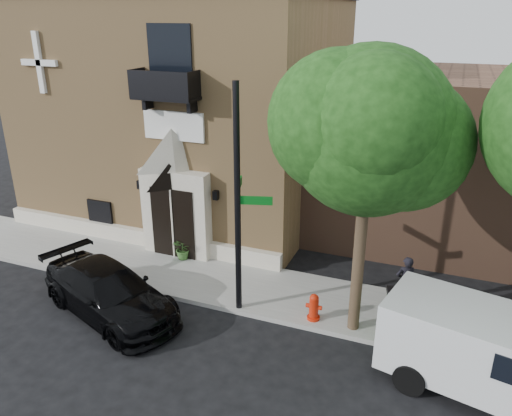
{
  "coord_description": "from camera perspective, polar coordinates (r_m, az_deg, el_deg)",
  "views": [
    {
      "loc": [
        7.85,
        -11.71,
        8.55
      ],
      "look_at": [
        2.4,
        2.0,
        2.72
      ],
      "focal_mm": 35.0,
      "sensor_mm": 36.0,
      "label": 1
    }
  ],
  "objects": [
    {
      "name": "dumpster",
      "position": [
        14.44,
        18.78,
        -12.06
      ],
      "size": [
        2.26,
        1.61,
        1.34
      ],
      "rotation": [
        0.0,
        0.0,
        0.24
      ],
      "color": "#0F3715",
      "rests_on": "sidewalk"
    },
    {
      "name": "church",
      "position": [
        22.79,
        -7.23,
        11.51
      ],
      "size": [
        12.2,
        11.01,
        9.3
      ],
      "color": "tan",
      "rests_on": "ground"
    },
    {
      "name": "planter",
      "position": [
        18.27,
        -8.29,
        -4.64
      ],
      "size": [
        0.86,
        0.8,
        0.8
      ],
      "primitive_type": "imported",
      "rotation": [
        0.0,
        0.0,
        -0.27
      ],
      "color": "#40712F",
      "rests_on": "sidewalk"
    },
    {
      "name": "ground",
      "position": [
        16.49,
        -10.55,
        -10.07
      ],
      "size": [
        120.0,
        120.0,
        0.0
      ],
      "primitive_type": "plane",
      "color": "black",
      "rests_on": "ground"
    },
    {
      "name": "street_sign",
      "position": [
        13.98,
        -2.04,
        0.6
      ],
      "size": [
        1.25,
        1.04,
        6.76
      ],
      "rotation": [
        0.0,
        0.0,
        0.29
      ],
      "color": "black",
      "rests_on": "sidewalk"
    },
    {
      "name": "cargo_van",
      "position": [
        13.17,
        26.82,
        -15.1
      ],
      "size": [
        5.51,
        3.15,
        2.12
      ],
      "rotation": [
        0.0,
        0.0,
        -0.22
      ],
      "color": "silver",
      "rests_on": "ground"
    },
    {
      "name": "street_tree_left",
      "position": [
        12.49,
        12.9,
        8.63
      ],
      "size": [
        4.97,
        4.38,
        7.77
      ],
      "color": "#38281C",
      "rests_on": "sidewalk"
    },
    {
      "name": "pedestrian_near",
      "position": [
        15.81,
        16.68,
        -8.07
      ],
      "size": [
        0.71,
        0.63,
        1.65
      ],
      "primitive_type": "imported",
      "rotation": [
        0.0,
        0.0,
        3.62
      ],
      "color": "black",
      "rests_on": "sidewalk"
    },
    {
      "name": "sidewalk",
      "position": [
        17.13,
        -5.04,
        -8.18
      ],
      "size": [
        42.0,
        3.0,
        0.15
      ],
      "primitive_type": "cube",
      "color": "gray",
      "rests_on": "ground"
    },
    {
      "name": "fire_hydrant",
      "position": [
        14.84,
        6.63,
        -11.17
      ],
      "size": [
        0.47,
        0.38,
        0.83
      ],
      "color": "red",
      "rests_on": "sidewalk"
    },
    {
      "name": "black_sedan",
      "position": [
        15.73,
        -16.42,
        -9.17
      ],
      "size": [
        5.51,
        3.73,
        1.48
      ],
      "primitive_type": "imported",
      "rotation": [
        0.0,
        0.0,
        1.22
      ],
      "color": "black",
      "rests_on": "ground"
    }
  ]
}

